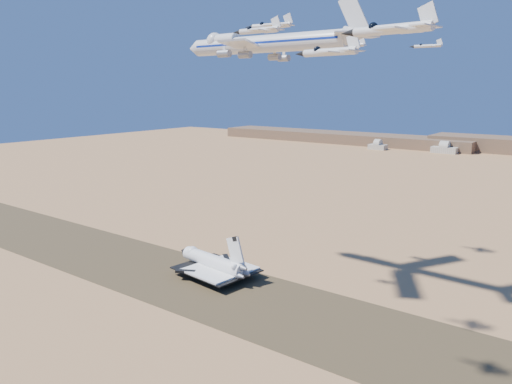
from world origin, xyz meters
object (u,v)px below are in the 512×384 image
Objects in this scene: chase_jet_b at (258,30)px; chase_jet_e at (350,45)px; carrier_747 at (260,44)px; shuttle at (213,263)px; chase_jet_d at (390,29)px; crew_a at (209,282)px; chase_jet_c at (328,52)px; crew_b at (217,281)px; chase_jet_f at (427,46)px; chase_jet_a at (270,26)px; crew_c at (223,283)px.

chase_jet_e reaches higher than chase_jet_b.
carrier_747 is 77.83m from chase_jet_b.
chase_jet_d is at bearing -30.38° from shuttle.
carrier_747 is at bearing -42.76° from crew_a.
chase_jet_b is 26.92m from chase_jet_c.
chase_jet_d reaches higher than crew_a.
chase_jet_d is (99.34, -75.13, 86.05)m from crew_b.
chase_jet_f reaches higher than chase_jet_c.
chase_jet_a is 0.97× the size of chase_jet_c.
crew_a is (4.93, -8.20, -4.53)m from shuttle.
shuttle is 119.43m from chase_jet_b.
shuttle reaches higher than crew_a.
shuttle is 112.24m from chase_jet_e.
chase_jet_a reaches higher than shuttle.
shuttle is 2.74× the size of chase_jet_d.
carrier_747 is at bearing 127.45° from chase_jet_b.
chase_jet_b reaches higher than crew_a.
chase_jet_d is at bearing 164.92° from crew_c.
crew_b is 0.11× the size of chase_jet_d.
chase_jet_f is at bearing -39.44° from crew_b.
crew_b is 151.38m from chase_jet_d.
chase_jet_b is at bearing 161.05° from crew_c.
chase_jet_a reaches higher than crew_a.
chase_jet_e is at bearing -86.64° from crew_c.
chase_jet_f is (44.63, 59.59, 0.97)m from carrier_747.
chase_jet_e is (-17.78, 86.14, 0.91)m from chase_jet_a.
carrier_747 reaches higher than shuttle.
chase_jet_c is 135.25m from chase_jet_f.
shuttle is at bearing 151.42° from chase_jet_d.
crew_c is 0.12× the size of chase_jet_e.
carrier_747 is at bearing -35.53° from crew_b.
crew_c is at bearing -74.60° from crew_a.
crew_c is 0.12× the size of chase_jet_c.
carrier_747 is at bearing 36.59° from shuttle.
crew_a is 151.89m from chase_jet_d.
chase_jet_e reaches higher than shuttle.
crew_b is at bearing 141.17° from chase_jet_b.
shuttle reaches higher than crew_c.
crew_c is 116.50m from chase_jet_e.
crew_c is 105.88m from chase_jet_a.
carrier_747 reaches higher than chase_jet_c.
chase_jet_b reaches higher than crew_b.
chase_jet_a reaches higher than chase_jet_c.
chase_jet_f is (29.47, 13.10, -0.80)m from chase_jet_e.
chase_jet_d reaches higher than crew_b.
chase_jet_e is 32.27m from chase_jet_f.
chase_jet_c is at bearing -65.45° from chase_jet_e.
carrier_747 reaches higher than chase_jet_f.
chase_jet_a is at bearing 148.12° from chase_jet_c.
chase_jet_b is at bearing -133.81° from crew_b.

